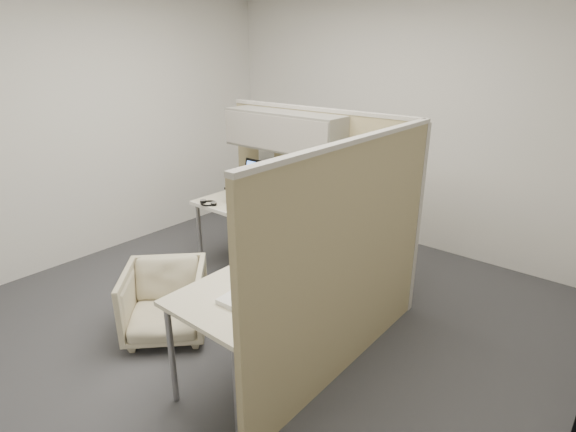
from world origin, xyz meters
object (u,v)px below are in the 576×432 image
Objects in this scene: desk at (280,240)px; monitor_left at (326,186)px; keyboard at (310,229)px; office_chair at (165,298)px.

monitor_left is at bearing 88.15° from desk.
desk is 4.08× the size of keyboard.
office_chair is 1.26m from keyboard.
desk is at bearing -98.15° from keyboard.
keyboard is (0.11, 0.23, 0.05)m from desk.
keyboard reaches higher than desk.
office_chair is at bearing -130.92° from monitor_left.
office_chair is 1.33× the size of monitor_left.
desk is 4.29× the size of monitor_left.
keyboard is (0.63, 1.00, 0.43)m from office_chair.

